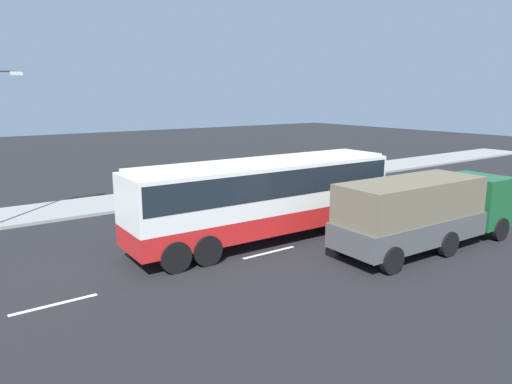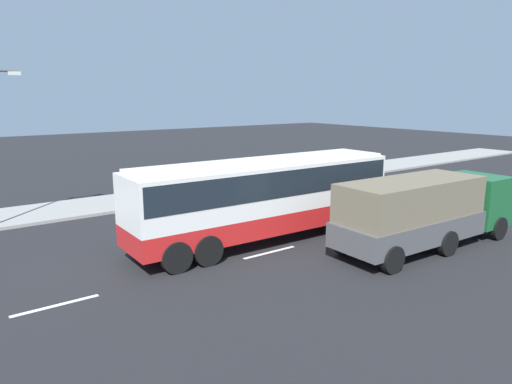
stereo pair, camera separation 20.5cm
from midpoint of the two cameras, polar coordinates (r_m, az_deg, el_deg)
The scene contains 6 objects.
ground_plane at distance 19.27m, azimuth -3.30°, elevation -5.96°, with size 120.00×120.00×0.00m, color black.
sidewalk_curb at distance 27.20m, azimuth -13.94°, elevation -0.85°, with size 80.00×4.00×0.15m, color gray.
lane_centreline at distance 15.71m, azimuth -11.59°, elevation -10.37°, with size 30.49×0.16×0.01m.
coach_bus at distance 18.72m, azimuth 0.86°, elevation 0.10°, with size 11.57×2.84×3.34m.
cargo_truck at distance 19.13m, azimuth 19.81°, elevation -1.96°, with size 8.47×2.79×2.79m.
pedestrian_near_curb at distance 26.42m, azimuth -16.46°, elevation 0.85°, with size 0.32×0.32×1.61m.
Camera 2 is at (-10.03, -15.36, 5.87)m, focal length 32.58 mm.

